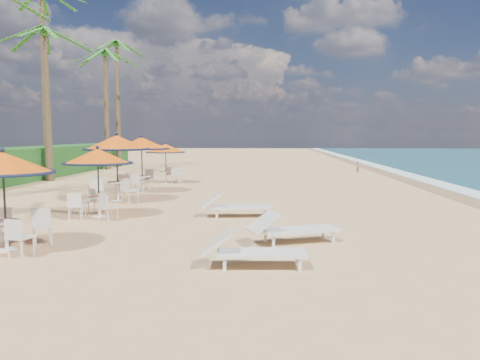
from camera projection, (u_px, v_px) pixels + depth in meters
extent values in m
plane|color=tan|center=(244.00, 250.00, 10.28)|extent=(160.00, 160.00, 0.00)
cube|color=white|center=(477.00, 195.00, 19.65)|extent=(1.20, 140.00, 0.04)
cube|color=olive|center=(455.00, 195.00, 19.70)|extent=(1.40, 140.00, 0.02)
cylinder|color=black|center=(5.00, 202.00, 10.10)|extent=(0.05, 0.05, 2.15)
cone|color=#D15512|center=(3.00, 163.00, 10.02)|extent=(2.15, 2.15, 0.47)
torus|color=black|center=(3.00, 173.00, 10.04)|extent=(2.16, 2.16, 0.07)
sphere|color=black|center=(2.00, 150.00, 10.00)|extent=(0.11, 0.11, 0.11)
cylinder|color=silver|center=(6.00, 222.00, 10.15)|extent=(0.66, 0.66, 0.04)
cylinder|color=silver|center=(6.00, 236.00, 10.18)|extent=(0.07, 0.07, 0.66)
cylinder|color=black|center=(98.00, 183.00, 14.26)|extent=(0.05, 0.05, 2.10)
cone|color=#D15512|center=(98.00, 156.00, 14.18)|extent=(2.10, 2.10, 0.46)
torus|color=black|center=(98.00, 163.00, 14.20)|extent=(2.11, 2.11, 0.06)
sphere|color=black|center=(97.00, 147.00, 14.15)|extent=(0.11, 0.11, 0.11)
cylinder|color=silver|center=(99.00, 197.00, 14.30)|extent=(0.64, 0.64, 0.04)
cylinder|color=silver|center=(99.00, 207.00, 14.33)|extent=(0.07, 0.07, 0.64)
cylinder|color=black|center=(117.00, 168.00, 17.63)|extent=(0.05, 0.05, 2.51)
cone|color=#D15512|center=(117.00, 142.00, 17.54)|extent=(2.51, 2.51, 0.55)
torus|color=black|center=(117.00, 149.00, 17.56)|extent=(2.51, 2.51, 0.08)
sphere|color=black|center=(116.00, 134.00, 17.51)|extent=(0.13, 0.13, 0.13)
cylinder|color=silver|center=(118.00, 182.00, 17.68)|extent=(0.76, 0.76, 0.04)
cylinder|color=silver|center=(118.00, 191.00, 17.71)|extent=(0.09, 0.09, 0.76)
cylinder|color=black|center=(142.00, 165.00, 20.45)|extent=(0.05, 0.05, 2.43)
cone|color=#D15512|center=(142.00, 143.00, 20.36)|extent=(2.43, 2.43, 0.53)
torus|color=black|center=(142.00, 149.00, 20.39)|extent=(2.43, 2.43, 0.07)
sphere|color=black|center=(141.00, 136.00, 20.33)|extent=(0.13, 0.13, 0.13)
cylinder|color=silver|center=(142.00, 176.00, 20.50)|extent=(0.74, 0.74, 0.04)
cylinder|color=silver|center=(142.00, 184.00, 20.53)|extent=(0.08, 0.08, 0.74)
cylinder|color=black|center=(166.00, 164.00, 24.36)|extent=(0.04, 0.04, 2.06)
cone|color=#D15512|center=(166.00, 148.00, 24.29)|extent=(2.06, 2.06, 0.45)
torus|color=black|center=(166.00, 152.00, 24.30)|extent=(2.06, 2.06, 0.06)
sphere|color=black|center=(166.00, 143.00, 24.26)|extent=(0.11, 0.11, 0.11)
cylinder|color=silver|center=(166.00, 172.00, 24.40)|extent=(0.63, 0.63, 0.04)
cylinder|color=silver|center=(166.00, 177.00, 24.43)|extent=(0.07, 0.07, 0.63)
cube|color=silver|center=(262.00, 253.00, 8.86)|extent=(1.72, 0.71, 0.07)
cube|color=silver|center=(217.00, 242.00, 8.84)|extent=(0.60, 0.65, 0.42)
cube|color=silver|center=(262.00, 261.00, 8.88)|extent=(0.06, 0.06, 0.24)
cube|color=silver|center=(299.00, 230.00, 10.93)|extent=(1.93, 1.26, 0.07)
cube|color=silver|center=(263.00, 222.00, 10.64)|extent=(0.80, 0.83, 0.45)
cube|color=silver|center=(299.00, 237.00, 10.95)|extent=(0.06, 0.06, 0.26)
cube|color=silver|center=(241.00, 207.00, 14.39)|extent=(1.89, 0.87, 0.08)
cube|color=silver|center=(212.00, 200.00, 14.32)|extent=(0.68, 0.73, 0.45)
cube|color=silver|center=(241.00, 213.00, 14.41)|extent=(0.06, 0.06, 0.26)
cone|color=brown|center=(48.00, 107.00, 25.35)|extent=(0.44, 0.44, 8.02)
sphere|color=#215E1A|center=(45.00, 32.00, 24.97)|extent=(0.56, 0.56, 0.56)
cone|color=brown|center=(45.00, 85.00, 28.96)|extent=(0.44, 0.44, 11.19)
cone|color=brown|center=(107.00, 112.00, 34.18)|extent=(0.44, 0.44, 8.39)
sphere|color=#215E1A|center=(105.00, 54.00, 33.78)|extent=(0.56, 0.56, 0.56)
cone|color=brown|center=(118.00, 106.00, 37.21)|extent=(0.44, 0.44, 9.64)
sphere|color=#215E1A|center=(116.00, 44.00, 36.75)|extent=(0.56, 0.56, 0.56)
imported|color=brown|center=(358.00, 167.00, 31.00)|extent=(0.23, 0.32, 0.83)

